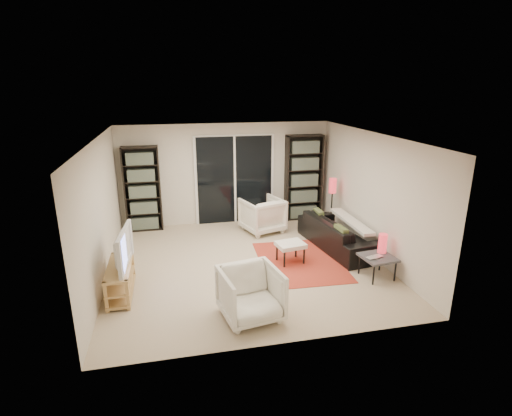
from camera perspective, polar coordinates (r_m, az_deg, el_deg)
The scene contains 20 objects.
floor at distance 7.67m, azimuth -1.35°, elevation -7.92°, with size 5.00×5.00×0.00m, color beige.
wall_back at distance 9.63m, azimuth -4.28°, elevation 4.88°, with size 5.00×0.02×2.40m, color beige.
wall_front at distance 4.96m, azimuth 4.16°, elevation -7.47°, with size 5.00×0.02×2.40m, color beige.
wall_left at distance 7.22m, azimuth -21.29°, elevation -0.59°, with size 0.02×5.00×2.40m, color beige.
wall_right at distance 8.08m, azimuth 16.27°, elevation 1.76°, with size 0.02×5.00×2.40m, color beige.
ceiling at distance 6.99m, azimuth -1.50°, elevation 10.15°, with size 5.00×5.00×0.02m, color white.
sliding_door at distance 9.66m, azimuth -3.05°, elevation 4.03°, with size 1.92×0.08×2.16m.
bookshelf_left at distance 9.45m, azimuth -15.89°, elevation 2.61°, with size 0.80×0.30×1.95m.
bookshelf_right at distance 9.94m, azimuth 6.81°, elevation 4.32°, with size 0.90×0.30×2.10m.
tv_stand at distance 6.89m, azimuth -18.80°, elevation -9.59°, with size 0.37×1.15×0.50m.
tv at distance 6.67m, azimuth -19.08°, elevation -5.45°, with size 1.05×0.14×0.60m, color black.
rug at distance 7.80m, azimuth 6.25°, elevation -7.56°, with size 1.52×2.05×0.01m, color #BB3725.
sofa at distance 8.45m, azimuth 11.67°, elevation -3.58°, with size 2.12×0.83×0.62m, color black.
armchair_back at distance 9.15m, azimuth 0.91°, elevation -0.99°, with size 0.84×0.86×0.78m, color white.
armchair_front at distance 5.88m, azimuth -0.76°, elevation -12.19°, with size 0.82×0.84×0.76m, color white.
ottoman at distance 7.62m, azimuth 4.96°, elevation -5.38°, with size 0.57×0.49×0.40m.
side_table at distance 7.33m, azimuth 17.01°, elevation -6.91°, with size 0.60×0.60×0.40m.
laptop at distance 7.21m, azimuth 16.81°, elevation -6.87°, with size 0.31×0.20×0.02m, color silver.
table_lamp at distance 7.44m, azimuth 17.63°, elevation -4.82°, with size 0.15×0.15×0.34m, color red.
floor_lamp at distance 9.22m, azimuth 10.86°, elevation 2.29°, with size 0.19×0.19×1.24m.
Camera 1 is at (-1.31, -6.81, 3.29)m, focal length 28.00 mm.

